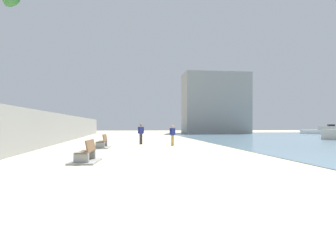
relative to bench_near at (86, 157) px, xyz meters
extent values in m
plane|color=beige|center=(3.09, 14.86, -0.23)|extent=(120.00, 120.00, 0.00)
cube|color=gray|center=(-4.41, 14.86, 1.07)|extent=(0.80, 64.00, 2.60)
cube|color=gray|center=(-0.09, -0.69, 0.01)|extent=(0.62, 0.25, 0.50)
cube|color=gray|center=(0.03, 0.70, 0.01)|extent=(0.62, 0.25, 0.50)
cube|color=brown|center=(-0.03, 0.00, 0.22)|extent=(0.64, 1.64, 0.06)
cube|color=brown|center=(0.20, -0.02, 0.50)|extent=(0.30, 1.61, 0.50)
cube|color=gray|center=(-0.03, 0.00, -0.19)|extent=(1.28, 2.19, 0.08)
cube|color=gray|center=(-0.04, 7.66, 0.01)|extent=(0.61, 0.24, 0.50)
cube|color=gray|center=(0.05, 9.06, 0.01)|extent=(0.61, 0.24, 0.50)
cube|color=brown|center=(0.00, 8.36, 0.22)|extent=(0.61, 1.63, 0.06)
cube|color=brown|center=(0.23, 8.34, 0.50)|extent=(0.27, 1.61, 0.50)
cube|color=gray|center=(0.00, 8.36, -0.19)|extent=(1.24, 2.17, 0.08)
cylinder|color=gold|center=(5.21, 10.16, 0.17)|extent=(0.12, 0.12, 0.80)
cylinder|color=gold|center=(5.32, 10.21, 0.17)|extent=(0.12, 0.12, 0.80)
cube|color=navy|center=(5.27, 10.19, 0.85)|extent=(0.37, 0.30, 0.57)
sphere|color=tan|center=(5.27, 10.19, 1.27)|extent=(0.22, 0.22, 0.22)
cylinder|color=navy|center=(5.07, 10.09, 0.88)|extent=(0.09, 0.09, 0.51)
cylinder|color=navy|center=(5.46, 10.28, 0.88)|extent=(0.09, 0.09, 0.51)
cylinder|color=#333338|center=(2.84, 12.21, 0.19)|extent=(0.12, 0.12, 0.85)
cylinder|color=#333338|center=(2.97, 12.25, 0.19)|extent=(0.12, 0.12, 0.85)
cube|color=navy|center=(2.90, 12.23, 0.92)|extent=(0.36, 0.26, 0.60)
sphere|color=#936B4C|center=(2.90, 12.23, 1.37)|extent=(0.23, 0.23, 0.23)
cylinder|color=navy|center=(2.69, 12.17, 0.95)|extent=(0.09, 0.09, 0.54)
cylinder|color=navy|center=(3.12, 12.29, 0.95)|extent=(0.09, 0.09, 0.54)
cube|color=white|center=(35.27, 36.23, 0.16)|extent=(4.89, 7.52, 0.72)
cube|color=beige|center=(35.74, 35.23, 0.83)|extent=(2.61, 3.52, 0.62)
cube|color=white|center=(39.81, 40.50, 0.24)|extent=(3.43, 4.72, 0.86)
cube|color=black|center=(39.50, 39.89, 1.07)|extent=(1.86, 2.26, 0.81)
cube|color=gray|center=(18.18, 42.86, 5.36)|extent=(12.00, 6.00, 11.20)
camera|label=1|loc=(1.77, -13.79, 1.39)|focal=33.37mm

